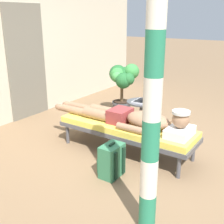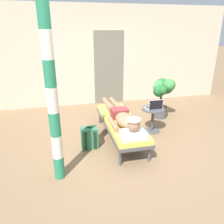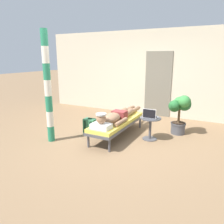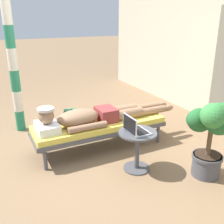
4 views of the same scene
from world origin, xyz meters
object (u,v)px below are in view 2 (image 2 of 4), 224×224
at_px(side_table, 153,116).
at_px(laptop, 154,107).
at_px(potted_plant, 162,92).
at_px(lounge_chair, 121,123).
at_px(porch_post, 52,100).
at_px(person_reclining, 122,117).
at_px(backpack, 90,138).

distance_m(side_table, laptop, 0.23).
bearing_deg(potted_plant, laptop, -125.41).
relative_size(lounge_chair, porch_post, 0.80).
bearing_deg(lounge_chair, laptop, 9.63).
height_order(person_reclining, laptop, laptop).
height_order(side_table, potted_plant, potted_plant).
bearing_deg(side_table, lounge_chair, -166.65).
bearing_deg(laptop, side_table, 90.00).
xyz_separation_m(side_table, porch_post, (-1.97, -1.14, 0.86)).
relative_size(laptop, backpack, 0.73).
bearing_deg(potted_plant, side_table, -127.37).
height_order(laptop, backpack, laptop).
bearing_deg(side_table, person_reclining, -160.26).
height_order(side_table, laptop, laptop).
relative_size(lounge_chair, backpack, 4.61).
distance_m(person_reclining, backpack, 0.73).
height_order(backpack, potted_plant, potted_plant).
distance_m(person_reclining, potted_plant, 1.61).
relative_size(side_table, porch_post, 0.21).
relative_size(side_table, potted_plant, 0.53).
bearing_deg(side_table, backpack, -165.26).
xyz_separation_m(side_table, laptop, (0.00, -0.05, 0.23)).
height_order(lounge_chair, porch_post, porch_post).
bearing_deg(person_reclining, laptop, 16.24).
relative_size(laptop, porch_post, 0.13).
bearing_deg(porch_post, backpack, 53.76).
xyz_separation_m(person_reclining, potted_plant, (1.28, 0.96, 0.13)).
distance_m(person_reclining, side_table, 0.82).
bearing_deg(side_table, laptop, -90.00).
height_order(potted_plant, porch_post, porch_post).
bearing_deg(person_reclining, side_table, 19.74).
distance_m(lounge_chair, backpack, 0.69).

